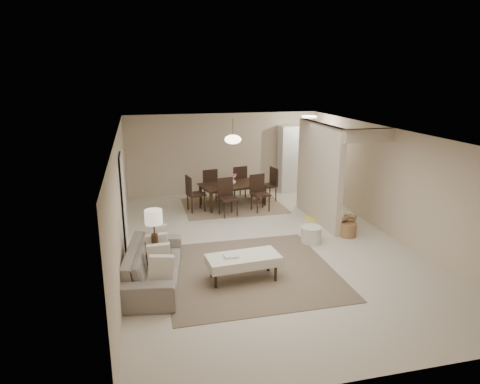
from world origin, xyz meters
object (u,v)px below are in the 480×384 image
object	(u,v)px
pantry_cabinet	(298,158)
side_table	(156,263)
round_pouf	(311,235)
dining_table	(233,195)
ottoman_bench	(243,260)
wicker_basket	(348,230)
sofa	(154,264)

from	to	relation	value
pantry_cabinet	side_table	world-z (taller)	pantry_cabinet
round_pouf	dining_table	distance (m)	3.30
ottoman_bench	round_pouf	world-z (taller)	ottoman_bench
pantry_cabinet	wicker_basket	xyz separation A→B (m)	(-0.30, -4.15, -0.88)
side_table	wicker_basket	world-z (taller)	side_table
wicker_basket	dining_table	world-z (taller)	dining_table
side_table	wicker_basket	xyz separation A→B (m)	(4.45, 1.07, -0.11)
side_table	round_pouf	size ratio (longest dim) A/B	1.17
pantry_cabinet	sofa	xyz separation A→B (m)	(-4.80, -5.39, -0.71)
side_table	dining_table	size ratio (longest dim) A/B	0.30
ottoman_bench	sofa	bearing A→B (deg)	164.59
side_table	dining_table	world-z (taller)	dining_table
sofa	dining_table	bearing A→B (deg)	-21.53
pantry_cabinet	round_pouf	bearing A→B (deg)	-106.67
dining_table	round_pouf	bearing A→B (deg)	-82.33
round_pouf	dining_table	bearing A→B (deg)	109.39
side_table	ottoman_bench	bearing A→B (deg)	-16.98
ottoman_bench	dining_table	bearing A→B (deg)	74.91
ottoman_bench	side_table	distance (m)	1.62
side_table	pantry_cabinet	bearing A→B (deg)	47.71
sofa	ottoman_bench	size ratio (longest dim) A/B	1.69
sofa	round_pouf	distance (m)	3.68
round_pouf	pantry_cabinet	bearing A→B (deg)	73.33
side_table	wicker_basket	bearing A→B (deg)	13.54
sofa	wicker_basket	bearing A→B (deg)	-66.12
pantry_cabinet	side_table	distance (m)	7.10
ottoman_bench	dining_table	xyz separation A→B (m)	(0.82, 4.49, -0.06)
side_table	round_pouf	bearing A→B (deg)	14.75
round_pouf	sofa	bearing A→B (deg)	-162.84
wicker_basket	round_pouf	bearing A→B (deg)	-170.77
sofa	wicker_basket	distance (m)	4.67
sofa	round_pouf	world-z (taller)	sofa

